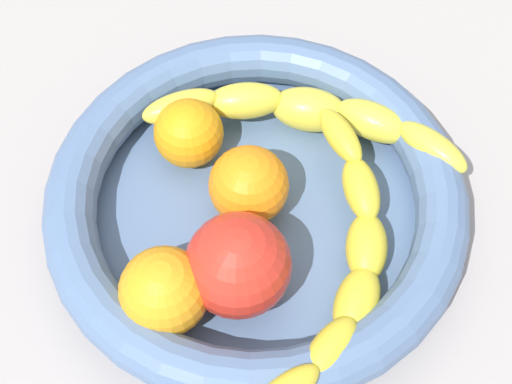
# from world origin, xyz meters

# --- Properties ---
(kitchen_counter) EXTENTS (1.20, 1.20, 0.03)m
(kitchen_counter) POSITION_xyz_m (0.00, 0.00, 0.01)
(kitchen_counter) COLOR #A19A97
(kitchen_counter) RESTS_ON ground
(fruit_bowl) EXTENTS (0.32, 0.32, 0.06)m
(fruit_bowl) POSITION_xyz_m (0.00, 0.00, 0.06)
(fruit_bowl) COLOR slate
(fruit_bowl) RESTS_ON kitchen_counter
(banana_draped_left) EXTENTS (0.16, 0.22, 0.04)m
(banana_draped_left) POSITION_xyz_m (-0.08, -0.03, 0.07)
(banana_draped_left) COLOR yellow
(banana_draped_left) RESTS_ON fruit_bowl
(banana_draped_right) EXTENTS (0.22, 0.16, 0.04)m
(banana_draped_right) POSITION_xyz_m (-0.01, 0.09, 0.08)
(banana_draped_right) COLOR yellow
(banana_draped_right) RESTS_ON fruit_bowl
(orange_front) EXTENTS (0.05, 0.05, 0.05)m
(orange_front) POSITION_xyz_m (0.00, -0.08, 0.08)
(orange_front) COLOR orange
(orange_front) RESTS_ON fruit_bowl
(orange_mid_left) EXTENTS (0.06, 0.06, 0.06)m
(orange_mid_left) POSITION_xyz_m (0.00, -0.01, 0.08)
(orange_mid_left) COLOR orange
(orange_mid_left) RESTS_ON fruit_bowl
(orange_mid_right) EXTENTS (0.06, 0.06, 0.06)m
(orange_mid_right) POSITION_xyz_m (0.10, 0.02, 0.08)
(orange_mid_right) COLOR orange
(orange_mid_right) RESTS_ON fruit_bowl
(tomato_red) EXTENTS (0.07, 0.07, 0.07)m
(tomato_red) POSITION_xyz_m (0.05, 0.04, 0.09)
(tomato_red) COLOR red
(tomato_red) RESTS_ON fruit_bowl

